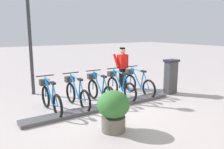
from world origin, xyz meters
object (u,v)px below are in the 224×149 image
at_px(planter_bush, 113,109).
at_px(worker_near_rack, 122,66).
at_px(bike_docked_4, 50,97).
at_px(bike_docked_0, 138,83).
at_px(bike_docked_2, 99,89).
at_px(payment_kiosk, 171,76).
at_px(bike_docked_1, 120,86).
at_px(bike_docked_3, 76,93).
at_px(lamp_post, 28,16).

bearing_deg(planter_bush, worker_near_rack, -39.20).
xyz_separation_m(bike_docked_4, worker_near_rack, (1.09, -3.37, 0.48)).
distance_m(bike_docked_0, bike_docked_2, 1.64).
relative_size(payment_kiosk, bike_docked_1, 0.74).
xyz_separation_m(bike_docked_0, bike_docked_3, (0.00, 2.46, 0.00)).
xyz_separation_m(bike_docked_1, bike_docked_4, (0.00, 2.46, 0.00)).
bearing_deg(bike_docked_1, payment_kiosk, -106.64).
bearing_deg(planter_bush, bike_docked_4, 20.61).
bearing_deg(lamp_post, payment_kiosk, -122.79).
xyz_separation_m(bike_docked_1, worker_near_rack, (1.09, -0.91, 0.48)).
height_order(bike_docked_0, planter_bush, bike_docked_0).
height_order(bike_docked_1, bike_docked_3, same).
relative_size(bike_docked_3, planter_bush, 1.77).
xyz_separation_m(bike_docked_0, lamp_post, (2.19, 3.19, 2.38)).
height_order(bike_docked_0, bike_docked_3, same).
relative_size(bike_docked_1, lamp_post, 0.40).
bearing_deg(worker_near_rack, bike_docked_2, 122.13).
distance_m(payment_kiosk, bike_docked_4, 4.42).
relative_size(lamp_post, planter_bush, 4.48).
bearing_deg(bike_docked_2, planter_bush, 157.66).
xyz_separation_m(bike_docked_3, lamp_post, (2.19, 0.73, 2.38)).
distance_m(bike_docked_3, worker_near_rack, 2.81).
xyz_separation_m(bike_docked_2, bike_docked_4, (0.00, 1.64, 0.00)).
xyz_separation_m(lamp_post, planter_bush, (-4.27, -0.69, -2.27)).
relative_size(bike_docked_1, bike_docked_4, 1.00).
height_order(bike_docked_2, lamp_post, lamp_post).
distance_m(bike_docked_1, lamp_post, 4.01).
bearing_deg(planter_bush, payment_kiosk, -67.13).
height_order(bike_docked_0, lamp_post, lamp_post).
bearing_deg(bike_docked_2, bike_docked_1, -90.00).
distance_m(bike_docked_3, bike_docked_4, 0.82).
xyz_separation_m(bike_docked_1, planter_bush, (-2.09, 1.68, 0.11)).
bearing_deg(bike_docked_4, bike_docked_2, -90.00).
xyz_separation_m(payment_kiosk, bike_docked_2, (0.57, 2.73, -0.24)).
height_order(bike_docked_2, planter_bush, bike_docked_2).
height_order(payment_kiosk, bike_docked_4, payment_kiosk).
xyz_separation_m(bike_docked_0, bike_docked_1, (0.00, 0.82, 0.00)).
bearing_deg(planter_bush, bike_docked_3, -1.00).
bearing_deg(bike_docked_3, bike_docked_1, -90.00).
xyz_separation_m(worker_near_rack, planter_bush, (-3.17, 2.59, -0.37)).
height_order(bike_docked_3, worker_near_rack, worker_near_rack).
bearing_deg(planter_bush, bike_docked_0, -50.14).
bearing_deg(bike_docked_1, bike_docked_4, 90.00).
bearing_deg(worker_near_rack, bike_docked_0, 175.30).
bearing_deg(worker_near_rack, bike_docked_1, 140.06).
relative_size(bike_docked_1, bike_docked_3, 1.00).
bearing_deg(lamp_post, bike_docked_0, -124.43).
relative_size(bike_docked_0, bike_docked_2, 1.00).
relative_size(bike_docked_4, lamp_post, 0.40).
distance_m(bike_docked_0, planter_bush, 3.26).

